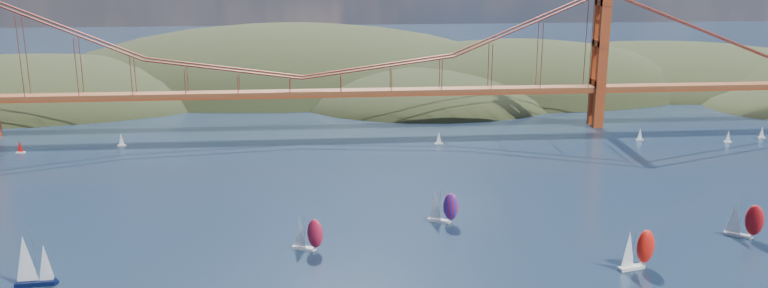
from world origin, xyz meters
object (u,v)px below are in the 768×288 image
at_px(racer_2, 744,219).
at_px(sloop_navy, 31,261).
at_px(racer_0, 307,233).
at_px(racer_1, 637,249).
at_px(racer_rwb, 443,206).

bearing_deg(racer_2, sloop_navy, -139.34).
bearing_deg(racer_0, racer_1, 12.90).
distance_m(sloop_navy, racer_rwb, 100.40).
bearing_deg(racer_1, racer_2, 9.55).
bearing_deg(racer_0, racer_2, 25.35).
xyz_separation_m(sloop_navy, racer_0, (59.59, 14.50, -1.28)).
height_order(racer_0, racer_1, racer_1).
relative_size(racer_0, racer_rwb, 0.97).
bearing_deg(racer_0, sloop_navy, -140.21).
distance_m(racer_0, racer_rwb, 39.43).
relative_size(sloop_navy, racer_rwb, 1.34).
distance_m(sloop_navy, racer_1, 135.20).
height_order(racer_1, racer_rwb, racer_1).
height_order(sloop_navy, racer_rwb, sloop_navy).
relative_size(racer_1, racer_2, 1.01).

